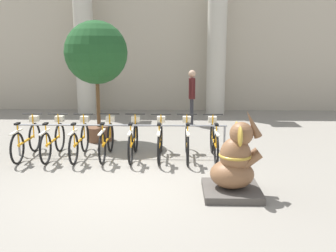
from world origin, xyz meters
TOP-DOWN VIEW (x-y plane):
  - ground_plane at (0.00, 0.00)m, footprint 60.00×60.00m
  - building_facade at (0.00, 8.60)m, footprint 20.00×0.20m
  - column_left at (-2.46, 7.60)m, footprint 0.89×0.89m
  - column_right at (2.46, 7.60)m, footprint 0.89×0.89m
  - bike_rack at (-0.30, 1.95)m, footprint 4.97×0.05m
  - bicycle_0 at (-2.49, 1.83)m, footprint 0.48×1.74m
  - bicycle_1 at (-1.86, 1.83)m, footprint 0.48×1.74m
  - bicycle_2 at (-1.24, 1.82)m, footprint 0.48×1.74m
  - bicycle_3 at (-0.61, 1.86)m, footprint 0.48×1.74m
  - bicycle_4 at (0.01, 1.85)m, footprint 0.48×1.74m
  - bicycle_5 at (0.64, 1.84)m, footprint 0.48×1.74m
  - bicycle_6 at (1.26, 1.85)m, footprint 0.48×1.74m
  - bicycle_7 at (1.88, 1.85)m, footprint 0.48×1.74m
  - elephant_statue at (2.04, -0.32)m, footprint 1.00×1.00m
  - person_pedestrian at (1.50, 5.59)m, footprint 0.24×0.47m
  - potted_tree at (-1.12, 3.42)m, footprint 1.66×1.66m

SIDE VIEW (x-z plane):
  - ground_plane at x=0.00m, z-range 0.00..0.00m
  - bicycle_0 at x=-2.49m, z-range -0.07..0.90m
  - bicycle_1 at x=-1.86m, z-range -0.07..0.90m
  - bicycle_2 at x=-1.24m, z-range -0.07..0.90m
  - bicycle_3 at x=-0.61m, z-range -0.07..0.90m
  - bicycle_4 at x=0.01m, z-range -0.07..0.90m
  - bicycle_5 at x=0.64m, z-range -0.07..0.90m
  - bicycle_6 at x=1.26m, z-range -0.07..0.90m
  - bicycle_7 at x=1.88m, z-range -0.07..0.90m
  - elephant_statue at x=2.04m, z-range -0.24..1.28m
  - bike_rack at x=-0.30m, z-range 0.24..1.01m
  - person_pedestrian at x=1.50m, z-range 0.19..2.00m
  - potted_tree at x=-1.12m, z-range 0.69..3.92m
  - column_left at x=-2.46m, z-range 0.04..5.20m
  - column_right at x=2.46m, z-range 0.04..5.20m
  - building_facade at x=0.00m, z-range 0.00..6.00m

